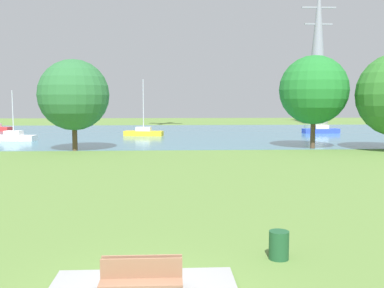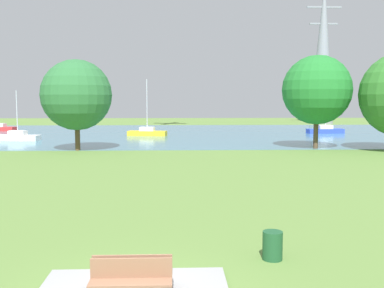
{
  "view_description": "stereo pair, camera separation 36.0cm",
  "coord_description": "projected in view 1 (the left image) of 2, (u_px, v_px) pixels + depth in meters",
  "views": [
    {
      "loc": [
        0.61,
        -9.72,
        4.45
      ],
      "look_at": [
        1.92,
        15.35,
        1.99
      ],
      "focal_mm": 42.12,
      "sensor_mm": 36.0,
      "label": 1
    },
    {
      "loc": [
        0.97,
        -9.73,
        4.45
      ],
      "look_at": [
        1.92,
        15.35,
        1.99
      ],
      "focal_mm": 42.12,
      "sensor_mm": 36.0,
      "label": 2
    }
  ],
  "objects": [
    {
      "name": "sailboat_blue",
      "position": [
        321.0,
        130.0,
        60.38
      ],
      "size": [
        4.89,
        1.83,
        5.33
      ],
      "color": "blue",
      "rests_on": "water_surface"
    },
    {
      "name": "sailboat_yellow",
      "position": [
        144.0,
        132.0,
        55.89
      ],
      "size": [
        4.99,
        2.35,
        6.98
      ],
      "color": "yellow",
      "rests_on": "water_surface"
    },
    {
      "name": "bench_facing_inland",
      "position": [
        141.0,
        284.0,
        9.75
      ],
      "size": [
        1.8,
        0.48,
        0.89
      ],
      "color": "#B59892",
      "rests_on": "concrete_pad"
    },
    {
      "name": "litter_bin",
      "position": [
        279.0,
        245.0,
        12.6
      ],
      "size": [
        0.56,
        0.56,
        0.8
      ],
      "primitive_type": "cylinder",
      "color": "#1E512D",
      "rests_on": "ground"
    },
    {
      "name": "water_surface",
      "position": [
        164.0,
        134.0,
        59.75
      ],
      "size": [
        140.0,
        40.0,
        0.02
      ],
      "primitive_type": "cube",
      "color": "teal",
      "rests_on": "ground"
    },
    {
      "name": "ground_plane",
      "position": [
        160.0,
        163.0,
        31.93
      ],
      "size": [
        160.0,
        160.0,
        0.0
      ],
      "primitive_type": "plane",
      "color": "olive"
    },
    {
      "name": "bench_facing_water",
      "position": [
        143.0,
        275.0,
        10.28
      ],
      "size": [
        1.8,
        0.48,
        0.89
      ],
      "color": "#B59892",
      "rests_on": "concrete_pad"
    },
    {
      "name": "electricity_pylon",
      "position": [
        318.0,
        52.0,
        83.84
      ],
      "size": [
        6.4,
        4.4,
        26.85
      ],
      "color": "gray",
      "rests_on": "ground"
    },
    {
      "name": "tree_east_far",
      "position": [
        74.0,
        95.0,
        39.19
      ],
      "size": [
        6.19,
        6.19,
        7.99
      ],
      "color": "brown",
      "rests_on": "ground"
    },
    {
      "name": "tree_west_near",
      "position": [
        314.0,
        90.0,
        41.07
      ],
      "size": [
        6.29,
        6.29,
        8.52
      ],
      "color": "brown",
      "rests_on": "ground"
    },
    {
      "name": "sailboat_white",
      "position": [
        14.0,
        137.0,
        49.14
      ],
      "size": [
        4.97,
        2.2,
        5.48
      ],
      "color": "white",
      "rests_on": "water_surface"
    }
  ]
}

